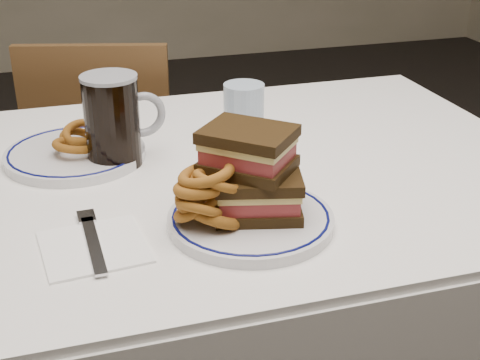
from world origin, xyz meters
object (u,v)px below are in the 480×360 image
object	(u,v)px
chair_far	(108,167)
beer_mug	(114,120)
reuben_sandwich	(253,172)
main_plate	(251,219)
far_plate	(75,154)

from	to	relation	value
chair_far	beer_mug	bearing A→B (deg)	-92.93
beer_mug	reuben_sandwich	bearing A→B (deg)	-58.62
main_plate	far_plate	distance (m)	0.41
chair_far	beer_mug	size ratio (longest dim) A/B	5.06
reuben_sandwich	main_plate	bearing A→B (deg)	-119.88
beer_mug	chair_far	bearing A→B (deg)	87.07
chair_far	far_plate	bearing A→B (deg)	-99.80
chair_far	far_plate	xyz separation A→B (m)	(-0.11, -0.61, 0.30)
chair_far	main_plate	bearing A→B (deg)	-82.16
chair_far	beer_mug	xyz separation A→B (m)	(-0.03, -0.65, 0.38)
beer_mug	far_plate	world-z (taller)	beer_mug
chair_far	far_plate	distance (m)	0.69
main_plate	beer_mug	bearing A→B (deg)	119.36
main_plate	beer_mug	distance (m)	0.34
reuben_sandwich	beer_mug	world-z (taller)	beer_mug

